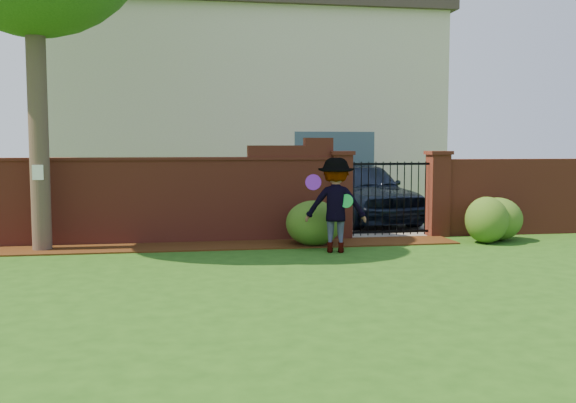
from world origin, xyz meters
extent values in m
cube|color=#1E4912|center=(0.00, 0.00, -0.01)|extent=(80.00, 80.00, 0.01)
cube|color=#331909|center=(-0.95, 3.34, 0.01)|extent=(11.10, 1.08, 0.03)
cube|color=maroon|center=(-2.15, 4.00, 0.85)|extent=(8.70, 0.25, 1.70)
cube|color=maroon|center=(1.30, 4.00, 1.85)|extent=(1.80, 0.25, 0.30)
cube|color=maroon|center=(1.90, 4.00, 2.08)|extent=(0.60, 0.25, 0.16)
cube|color=maroon|center=(-2.15, 4.00, 1.73)|extent=(8.70, 0.31, 0.06)
cube|color=maroon|center=(6.60, 4.00, 0.85)|extent=(4.00, 0.25, 1.70)
cube|color=maroon|center=(2.40, 4.00, 0.90)|extent=(0.42, 0.42, 1.80)
cube|color=maroon|center=(2.40, 4.00, 1.84)|extent=(0.50, 0.50, 0.08)
cube|color=maroon|center=(4.60, 4.00, 0.90)|extent=(0.42, 0.42, 1.80)
cube|color=maroon|center=(4.60, 4.00, 1.84)|extent=(0.50, 0.50, 0.08)
cylinder|color=black|center=(2.69, 4.00, 0.85)|extent=(0.02, 0.02, 1.60)
cylinder|color=black|center=(2.85, 4.00, 0.85)|extent=(0.02, 0.02, 1.60)
cylinder|color=black|center=(3.01, 4.00, 0.85)|extent=(0.02, 0.02, 1.60)
cylinder|color=black|center=(3.18, 4.00, 0.85)|extent=(0.02, 0.02, 1.60)
cylinder|color=black|center=(3.34, 4.00, 0.85)|extent=(0.02, 0.02, 1.60)
cylinder|color=black|center=(3.50, 4.00, 0.85)|extent=(0.02, 0.02, 1.60)
cylinder|color=black|center=(3.66, 4.00, 0.85)|extent=(0.02, 0.02, 1.60)
cylinder|color=black|center=(3.82, 4.00, 0.85)|extent=(0.02, 0.02, 1.60)
cylinder|color=black|center=(3.99, 4.00, 0.85)|extent=(0.02, 0.02, 1.60)
cylinder|color=black|center=(4.15, 4.00, 0.85)|extent=(0.02, 0.02, 1.60)
cylinder|color=black|center=(4.31, 4.00, 0.85)|extent=(0.02, 0.02, 1.60)
cube|color=black|center=(3.50, 4.00, 0.12)|extent=(1.78, 0.03, 0.05)
cube|color=black|center=(3.50, 4.00, 1.60)|extent=(1.78, 0.03, 0.05)
cube|color=slate|center=(3.50, 8.00, 0.01)|extent=(3.20, 8.00, 0.01)
cube|color=beige|center=(1.00, 12.00, 3.00)|extent=(12.00, 6.00, 6.00)
cube|color=#384C5B|center=(3.50, 9.05, 1.20)|extent=(2.40, 0.12, 2.40)
cube|color=#3F332D|center=(1.00, 12.00, 6.15)|extent=(12.40, 6.40, 0.30)
imported|color=black|center=(3.65, 6.56, 0.81)|extent=(2.63, 4.97, 1.61)
cylinder|color=#433228|center=(-3.60, 3.40, 3.50)|extent=(0.36, 0.36, 7.00)
cube|color=white|center=(-3.60, 3.21, 1.50)|extent=(0.20, 0.01, 0.28)
ellipsoid|color=#255118|center=(1.62, 3.11, 0.45)|extent=(1.11, 1.11, 0.91)
ellipsoid|color=#255118|center=(5.18, 2.85, 0.48)|extent=(0.87, 0.87, 0.96)
ellipsoid|color=#255118|center=(5.59, 3.16, 0.45)|extent=(1.02, 1.02, 0.91)
imported|color=gray|center=(1.86, 2.29, 0.89)|extent=(1.27, 0.92, 1.77)
cylinder|color=purple|center=(1.44, 2.30, 1.32)|extent=(0.31, 0.17, 0.30)
cylinder|color=green|center=(2.02, 2.10, 0.98)|extent=(0.24, 0.20, 0.26)
camera|label=1|loc=(-1.00, -9.20, 2.00)|focal=39.67mm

